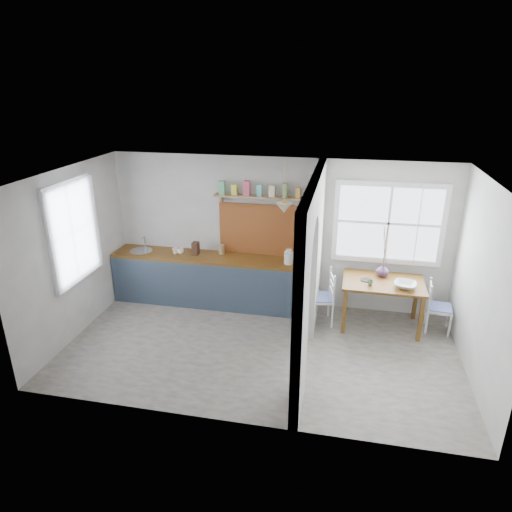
% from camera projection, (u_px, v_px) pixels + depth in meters
% --- Properties ---
extents(floor, '(5.80, 3.20, 0.01)m').
position_uv_depth(floor, '(260.00, 348.00, 6.85)').
color(floor, gray).
rests_on(floor, ground).
extents(ceiling, '(5.80, 3.20, 0.01)m').
position_uv_depth(ceiling, '(261.00, 177.00, 5.90)').
color(ceiling, silver).
rests_on(ceiling, walls).
extents(walls, '(5.81, 3.21, 2.60)m').
position_uv_depth(walls, '(260.00, 269.00, 6.37)').
color(walls, silver).
rests_on(walls, floor).
extents(partition, '(0.12, 3.20, 2.60)m').
position_uv_depth(partition, '(311.00, 261.00, 6.24)').
color(partition, silver).
rests_on(partition, floor).
extents(kitchen_window, '(0.10, 1.16, 1.50)m').
position_uv_depth(kitchen_window, '(71.00, 232.00, 6.78)').
color(kitchen_window, white).
rests_on(kitchen_window, walls).
extents(nook_window, '(1.76, 0.10, 1.30)m').
position_uv_depth(nook_window, '(388.00, 223.00, 7.35)').
color(nook_window, white).
rests_on(nook_window, walls).
extents(counter, '(3.50, 0.60, 0.90)m').
position_uv_depth(counter, '(212.00, 279.00, 8.10)').
color(counter, brown).
rests_on(counter, floor).
extents(sink, '(0.40, 0.40, 0.02)m').
position_uv_depth(sink, '(141.00, 251.00, 8.16)').
color(sink, '#B3B6BD').
rests_on(sink, counter).
extents(backsplash, '(1.65, 0.03, 0.90)m').
position_uv_depth(backsplash, '(266.00, 230.00, 7.83)').
color(backsplash, brown).
rests_on(backsplash, walls).
extents(shelf, '(1.75, 0.20, 0.21)m').
position_uv_depth(shelf, '(266.00, 194.00, 7.51)').
color(shelf, '#9A7D4F').
rests_on(shelf, walls).
extents(pendant_lamp, '(0.26, 0.26, 0.16)m').
position_uv_depth(pendant_lamp, '(284.00, 208.00, 7.18)').
color(pendant_lamp, '#F3EACB').
rests_on(pendant_lamp, ceiling).
extents(utensil_rail, '(0.02, 0.50, 0.02)m').
position_uv_depth(utensil_rail, '(310.00, 241.00, 7.02)').
color(utensil_rail, '#B3B6BD').
rests_on(utensil_rail, partition).
extents(dining_table, '(1.27, 0.86, 0.79)m').
position_uv_depth(dining_table, '(381.00, 304.00, 7.35)').
color(dining_table, brown).
rests_on(dining_table, floor).
extents(chair_left, '(0.50, 0.50, 0.91)m').
position_uv_depth(chair_left, '(320.00, 297.00, 7.43)').
color(chair_left, white).
rests_on(chair_left, floor).
extents(chair_right, '(0.42, 0.42, 0.83)m').
position_uv_depth(chair_right, '(439.00, 307.00, 7.20)').
color(chair_right, white).
rests_on(chair_right, floor).
extents(kettle, '(0.25, 0.23, 0.25)m').
position_uv_depth(kettle, '(289.00, 257.00, 7.56)').
color(kettle, white).
rests_on(kettle, counter).
extents(mug_a, '(0.14, 0.14, 0.10)m').
position_uv_depth(mug_a, '(175.00, 251.00, 8.02)').
color(mug_a, white).
rests_on(mug_a, counter).
extents(mug_b, '(0.14, 0.14, 0.10)m').
position_uv_depth(mug_b, '(180.00, 251.00, 8.01)').
color(mug_b, white).
rests_on(mug_b, counter).
extents(knife_block, '(0.11, 0.15, 0.22)m').
position_uv_depth(knife_block, '(196.00, 248.00, 7.95)').
color(knife_block, '#43281D').
rests_on(knife_block, counter).
extents(jar, '(0.11, 0.11, 0.17)m').
position_uv_depth(jar, '(222.00, 249.00, 7.99)').
color(jar, '#9E8052').
rests_on(jar, counter).
extents(towel_magenta, '(0.02, 0.03, 0.49)m').
position_uv_depth(towel_magenta, '(306.00, 306.00, 7.53)').
color(towel_magenta, '#A22251').
rests_on(towel_magenta, counter).
extents(towel_orange, '(0.02, 0.03, 0.48)m').
position_uv_depth(towel_orange, '(306.00, 309.00, 7.50)').
color(towel_orange, '#D54D0D').
rests_on(towel_orange, counter).
extents(bowl, '(0.39, 0.39, 0.08)m').
position_uv_depth(bowl, '(405.00, 285.00, 6.99)').
color(bowl, white).
rests_on(bowl, dining_table).
extents(table_cup, '(0.11, 0.11, 0.08)m').
position_uv_depth(table_cup, '(370.00, 283.00, 7.06)').
color(table_cup, '#5A7957').
rests_on(table_cup, dining_table).
extents(plate, '(0.22, 0.22, 0.01)m').
position_uv_depth(plate, '(366.00, 280.00, 7.24)').
color(plate, black).
rests_on(plate, dining_table).
extents(vase, '(0.23, 0.23, 0.21)m').
position_uv_depth(vase, '(383.00, 270.00, 7.36)').
color(vase, '#4E335B').
rests_on(vase, dining_table).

